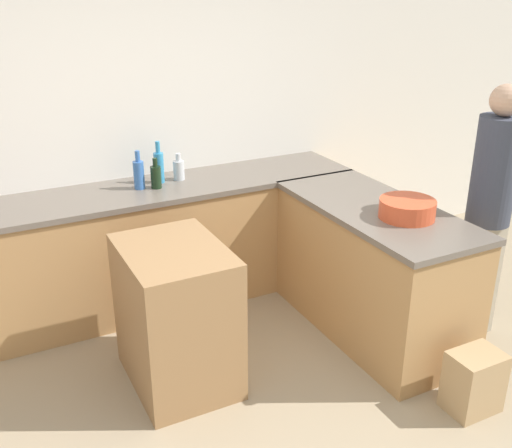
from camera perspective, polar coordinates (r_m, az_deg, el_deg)
name	(u,v)px	position (r m, az deg, el deg)	size (l,w,h in m)	color
wall_back	(136,121)	(4.62, -11.39, 9.57)	(8.00, 0.06, 2.70)	white
counter_back	(157,245)	(4.59, -9.37, -2.01)	(3.09, 0.64, 0.93)	tan
counter_peninsula	(372,269)	(4.24, 10.96, -4.27)	(0.69, 1.55, 0.93)	tan
island_table	(177,316)	(3.69, -7.58, -8.70)	(0.58, 0.77, 0.90)	#997047
mixing_bowl	(407,209)	(3.90, 14.20, 1.42)	(0.35, 0.35, 0.12)	#DB512D
dish_soap_bottle	(159,166)	(4.48, -9.23, 5.44)	(0.07, 0.07, 0.31)	#338CBF
water_bottle_blue	(139,174)	(4.37, -11.10, 4.72)	(0.08, 0.08, 0.28)	#386BB7
vinegar_bottle_clear	(179,169)	(4.54, -7.37, 5.19)	(0.08, 0.08, 0.20)	silver
wine_bottle_dark	(156,176)	(4.37, -9.51, 4.51)	(0.08, 0.08, 0.22)	black
person_at_peninsula	(490,204)	(4.22, 21.36, 1.77)	(0.28, 0.28, 1.75)	#ADA38E
paper_bag	(474,382)	(3.78, 20.03, -13.93)	(0.30, 0.23, 0.38)	tan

